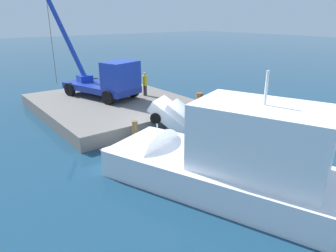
{
  "coord_description": "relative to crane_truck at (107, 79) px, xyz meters",
  "views": [
    {
      "loc": [
        13.61,
        -10.16,
        6.67
      ],
      "look_at": [
        -0.08,
        0.35,
        0.5
      ],
      "focal_mm": 32.89,
      "sensor_mm": 36.0,
      "label": 1
    }
  ],
  "objects": [
    {
      "name": "ground",
      "position": [
        7.13,
        -0.04,
        -2.28
      ],
      "size": [
        200.0,
        200.0,
        0.0
      ],
      "primitive_type": "plane",
      "color": "navy"
    },
    {
      "name": "dock",
      "position": [
        0.67,
        -0.04,
        -1.86
      ],
      "size": [
        11.71,
        9.84,
        0.84
      ],
      "primitive_type": "cube",
      "color": "slate",
      "rests_on": "ground"
    },
    {
      "name": "crane_truck",
      "position": [
        0.0,
        0.0,
        0.0
      ],
      "size": [
        8.62,
        4.21,
        7.5
      ],
      "color": "navy",
      "rests_on": "dock"
    },
    {
      "name": "dock_worker",
      "position": [
        1.07,
        2.65,
        -0.53
      ],
      "size": [
        0.34,
        0.34,
        1.79
      ],
      "color": "#353535",
      "rests_on": "dock"
    },
    {
      "name": "salvaged_car",
      "position": [
        7.9,
        1.0,
        -1.62
      ],
      "size": [
        4.54,
        3.69,
        3.17
      ],
      "color": "silver",
      "rests_on": "ground"
    },
    {
      "name": "moored_yacht",
      "position": [
        12.57,
        -1.97,
        -1.7
      ],
      "size": [
        13.78,
        8.12,
        6.67
      ],
      "color": "white",
      "rests_on": "ground"
    },
    {
      "name": "piling_near",
      "position": [
        7.27,
        -2.12,
        -1.6
      ],
      "size": [
        0.3,
        0.3,
        1.36
      ],
      "primitive_type": "cylinder",
      "color": "brown",
      "rests_on": "ground"
    },
    {
      "name": "piling_mid",
      "position": [
        7.23,
        2.63,
        -1.17
      ],
      "size": [
        0.44,
        0.44,
        2.22
      ],
      "primitive_type": "cylinder",
      "color": "brown",
      "rests_on": "ground"
    }
  ]
}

